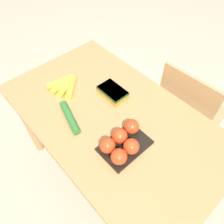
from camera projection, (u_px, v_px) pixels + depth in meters
ground_plane at (112, 172)px, 1.79m from camera, size 12.00×12.00×0.00m
dining_table at (112, 127)px, 1.30m from camera, size 1.30×0.76×0.75m
chair at (187, 113)px, 1.59m from camera, size 0.44×0.42×0.88m
banana_bunch at (66, 84)px, 1.34m from camera, size 0.19×0.20×0.04m
tomato_pack at (122, 142)px, 1.05m from camera, size 0.17×0.25×0.09m
carrot_bag at (113, 92)px, 1.29m from camera, size 0.17×0.11×0.05m
cucumber_near at (70, 117)px, 1.18m from camera, size 0.23×0.10×0.04m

